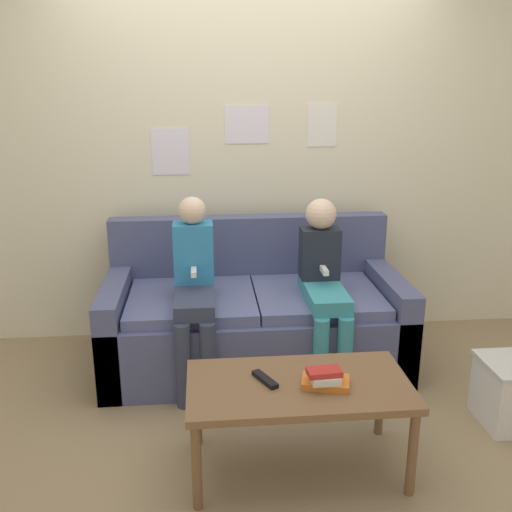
{
  "coord_description": "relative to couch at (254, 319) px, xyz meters",
  "views": [
    {
      "loc": [
        -0.32,
        -2.85,
        1.79
      ],
      "look_at": [
        0.0,
        0.43,
        0.77
      ],
      "focal_mm": 40.0,
      "sensor_mm": 36.0,
      "label": 1
    }
  ],
  "objects": [
    {
      "name": "person_left",
      "position": [
        -0.38,
        -0.22,
        0.33
      ],
      "size": [
        0.24,
        0.6,
        1.13
      ],
      "color": "#33384C",
      "rests_on": "ground_plane"
    },
    {
      "name": "couch",
      "position": [
        0.0,
        0.0,
        0.0
      ],
      "size": [
        1.89,
        0.91,
        0.91
      ],
      "color": "#4C5175",
      "rests_on": "ground_plane"
    },
    {
      "name": "wall_back",
      "position": [
        -0.0,
        0.54,
        1.0
      ],
      "size": [
        8.0,
        0.06,
        2.6
      ],
      "color": "beige",
      "rests_on": "ground_plane"
    },
    {
      "name": "ground_plane",
      "position": [
        0.0,
        -0.57,
        -0.3
      ],
      "size": [
        10.0,
        10.0,
        0.0
      ],
      "primitive_type": "plane",
      "color": "#937A56"
    },
    {
      "name": "coffee_table",
      "position": [
        0.1,
        -1.12,
        0.11
      ],
      "size": [
        1.03,
        0.55,
        0.46
      ],
      "color": "brown",
      "rests_on": "ground_plane"
    },
    {
      "name": "book_stack",
      "position": [
        0.22,
        -1.16,
        0.2
      ],
      "size": [
        0.24,
        0.18,
        0.09
      ],
      "color": "orange",
      "rests_on": "coffee_table"
    },
    {
      "name": "person_right",
      "position": [
        0.41,
        -0.21,
        0.34
      ],
      "size": [
        0.24,
        0.6,
        1.1
      ],
      "color": "teal",
      "rests_on": "ground_plane"
    },
    {
      "name": "tv_remote",
      "position": [
        -0.05,
        -1.09,
        0.17
      ],
      "size": [
        0.11,
        0.17,
        0.02
      ],
      "rotation": [
        0.0,
        0.0,
        0.47
      ],
      "color": "black",
      "rests_on": "coffee_table"
    }
  ]
}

